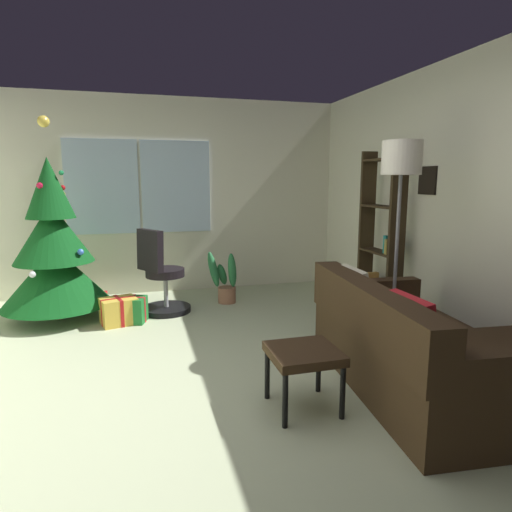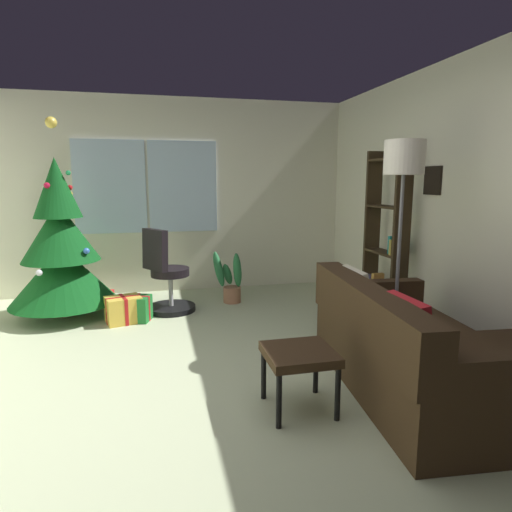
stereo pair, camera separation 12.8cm
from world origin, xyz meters
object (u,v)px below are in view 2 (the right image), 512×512
object	(u,v)px
floor_lamp	(403,176)
holiday_tree	(61,252)
gift_box_gold	(124,310)
footstool	(299,358)
office_chair	(166,280)
couch	(440,358)
gift_box_red	(100,298)
bookshelf	(385,248)
potted_plant	(231,280)
gift_box_green	(136,308)

from	to	relation	value
floor_lamp	holiday_tree	bearing A→B (deg)	149.64
gift_box_gold	footstool	bearing A→B (deg)	-59.85
office_chair	couch	bearing A→B (deg)	-53.86
gift_box_red	office_chair	world-z (taller)	office_chair
holiday_tree	bookshelf	size ratio (longest dim) A/B	1.19
couch	footstool	xyz separation A→B (m)	(-1.02, 0.05, 0.08)
footstool	potted_plant	distance (m)	2.68
couch	gift_box_red	distance (m)	3.95
couch	office_chair	distance (m)	3.06
gift_box_green	gift_box_red	bearing A→B (deg)	121.45
gift_box_red	potted_plant	bearing A→B (deg)	-8.69
office_chair	bookshelf	distance (m)	2.46
footstool	office_chair	world-z (taller)	office_chair
gift_box_red	gift_box_gold	size ratio (longest dim) A/B	0.80
footstool	gift_box_red	bearing A→B (deg)	118.39
office_chair	floor_lamp	bearing A→B (deg)	-41.41
bookshelf	floor_lamp	xyz separation A→B (m)	(-0.37, -0.86, 0.75)
footstool	potted_plant	xyz separation A→B (m)	(0.02, 2.67, -0.08)
floor_lamp	potted_plant	size ratio (longest dim) A/B	2.82
office_chair	bookshelf	xyz separation A→B (m)	(2.28, -0.83, 0.41)
couch	gift_box_green	world-z (taller)	couch
holiday_tree	gift_box_red	size ratio (longest dim) A/B	6.42
holiday_tree	gift_box_red	distance (m)	0.83
footstool	floor_lamp	distance (m)	1.80
footstool	gift_box_gold	distance (m)	2.49
footstool	gift_box_red	distance (m)	3.33
gift_box_gold	potted_plant	world-z (taller)	potted_plant
footstool	gift_box_gold	size ratio (longest dim) A/B	1.06
gift_box_gold	couch	bearing A→B (deg)	-43.96
couch	gift_box_gold	size ratio (longest dim) A/B	4.73
gift_box_green	bookshelf	size ratio (longest dim) A/B	0.20
gift_box_red	gift_box_green	world-z (taller)	gift_box_green
couch	office_chair	bearing A→B (deg)	126.14
holiday_tree	couch	bearing A→B (deg)	-41.20
footstool	gift_box_green	xyz separation A→B (m)	(-1.12, 2.17, -0.22)
office_chair	potted_plant	world-z (taller)	office_chair
footstool	gift_box_red	xyz separation A→B (m)	(-1.58, 2.92, -0.28)
gift_box_gold	office_chair	distance (m)	0.60
gift_box_gold	floor_lamp	world-z (taller)	floor_lamp
footstool	bookshelf	xyz separation A→B (m)	(1.51, 1.59, 0.43)
couch	floor_lamp	xyz separation A→B (m)	(0.11, 0.78, 1.26)
footstool	gift_box_green	world-z (taller)	footstool
gift_box_gold	office_chair	size ratio (longest dim) A/B	0.43
couch	footstool	bearing A→B (deg)	177.43
gift_box_gold	potted_plant	xyz separation A→B (m)	(1.26, 0.53, 0.13)
footstool	potted_plant	world-z (taller)	potted_plant
couch	gift_box_red	size ratio (longest dim) A/B	5.88
gift_box_red	gift_box_gold	distance (m)	0.85
gift_box_red	couch	bearing A→B (deg)	-48.72
couch	potted_plant	xyz separation A→B (m)	(-1.01, 2.72, -0.01)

